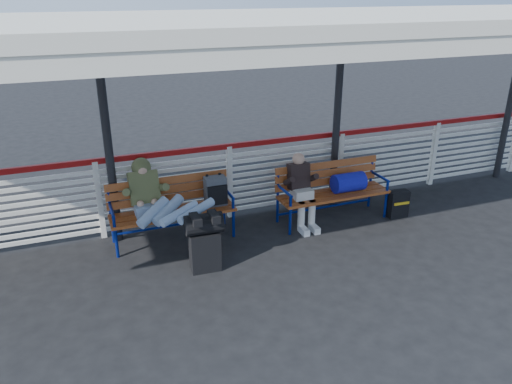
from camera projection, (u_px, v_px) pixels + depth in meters
name	position (u px, v px, depth m)	size (l,w,h in m)	color
ground	(276.00, 274.00, 6.53)	(60.00, 60.00, 0.00)	black
fence	(230.00, 179.00, 7.92)	(12.08, 0.08, 1.24)	silver
canopy	(252.00, 26.00, 6.12)	(12.60, 3.60, 3.16)	silver
luggage_stack	(205.00, 240.00, 6.48)	(0.50, 0.30, 0.81)	black
bench_left	(184.00, 200.00, 7.30)	(1.80, 0.56, 0.92)	#B05522
bench_right	(338.00, 185.00, 7.90)	(1.80, 0.56, 0.92)	#B05522
traveler_man	(166.00, 206.00, 6.85)	(0.94, 1.64, 0.77)	#9CADD2
companion_person	(302.00, 190.00, 7.66)	(0.32, 0.66, 1.15)	beige
suitcase_side	(398.00, 204.00, 8.08)	(0.33, 0.22, 0.45)	black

